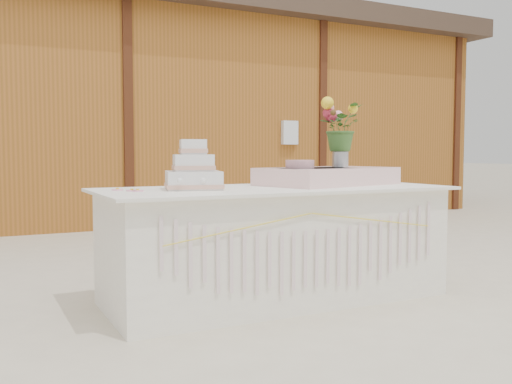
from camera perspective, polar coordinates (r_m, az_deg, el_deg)
ground at (r=4.00m, az=1.96°, el=-10.61°), size 80.00×80.00×0.00m
barn at (r=9.60m, az=-15.67°, el=7.84°), size 12.60×4.60×3.30m
cake_table at (r=3.92m, az=2.01°, el=-5.14°), size 2.40×1.00×0.77m
wedding_cake at (r=3.70m, az=-6.29°, el=1.96°), size 0.43×0.43×0.32m
pink_cake_stand at (r=4.01m, az=4.40°, el=2.04°), size 0.26×0.26×0.18m
satin_runner at (r=4.23m, az=7.18°, el=1.58°), size 1.12×0.82×0.13m
flower_vase at (r=4.34m, az=8.41°, el=3.57°), size 0.12×0.12×0.17m
bouquet at (r=4.35m, az=8.44°, el=7.04°), size 0.41×0.39×0.36m
loose_flowers at (r=3.58m, az=-12.85°, el=0.21°), size 0.26×0.37×0.02m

